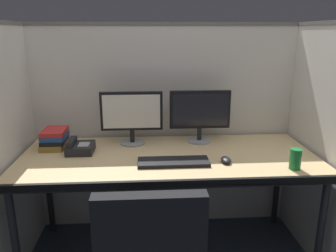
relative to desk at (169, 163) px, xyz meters
The scene contains 11 objects.
cubicle_partition_rear 0.47m from the desk, 90.00° to the left, with size 2.21×0.06×1.57m.
cubicle_partition_left 1.00m from the desk, behind, with size 0.06×1.41×1.57m.
cubicle_partition_right 1.00m from the desk, ahead, with size 0.06×1.41×1.57m.
desk is the anchor object (origin of this frame).
monitor_left 0.44m from the desk, 133.89° to the left, with size 0.43×0.17×0.37m.
monitor_right 0.45m from the desk, 48.10° to the left, with size 0.43×0.17×0.37m.
keyboard_main 0.15m from the desk, 82.09° to the right, with size 0.43×0.15×0.02m, color black.
computer_mouse 0.37m from the desk, 22.93° to the right, with size 0.06×0.10×0.04m.
desk_phone 0.60m from the desk, behind, with size 0.17×0.19×0.09m.
book_stack 0.81m from the desk, 164.84° to the left, with size 0.16×0.22×0.13m.
soda_can 0.77m from the desk, 20.29° to the right, with size 0.07×0.07×0.12m, color #197233.
Camera 1 is at (-0.14, -1.72, 1.51)m, focal length 35.59 mm.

